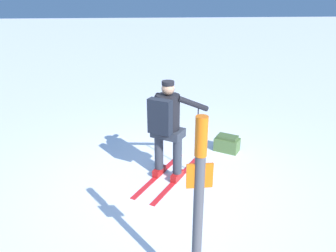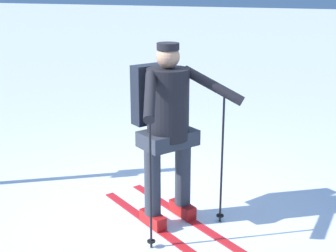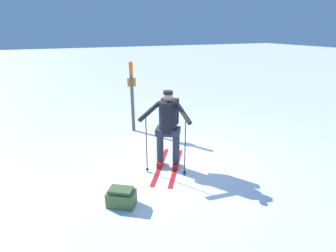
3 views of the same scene
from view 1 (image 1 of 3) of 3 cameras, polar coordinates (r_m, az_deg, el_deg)
ground_plane at (r=5.61m, az=-0.30°, el=-9.47°), size 80.00×80.00×0.00m
skier at (r=5.24m, az=-0.13°, el=0.32°), size 1.32×1.65×1.69m
dropped_backpack at (r=6.64m, az=10.24°, el=-3.03°), size 0.55×0.50×0.33m
trail_marker at (r=3.08m, az=5.35°, el=-12.88°), size 0.24×0.11×2.00m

